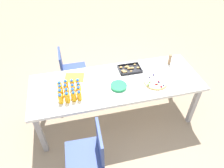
{
  "coord_description": "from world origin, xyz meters",
  "views": [
    {
      "loc": [
        -0.54,
        -2.0,
        2.53
      ],
      "look_at": [
        -0.08,
        -0.05,
        0.75
      ],
      "focal_mm": 33.05,
      "sensor_mm": 36.0,
      "label": 1
    }
  ],
  "objects": [
    {
      "name": "juice_bottle_2",
      "position": [
        -0.58,
        -0.21,
        0.8
      ],
      "size": [
        0.06,
        0.06,
        0.14
      ],
      "color": "#F9AD14",
      "rests_on": "party_table"
    },
    {
      "name": "juice_bottle_15",
      "position": [
        -0.51,
        0.01,
        0.8
      ],
      "size": [
        0.06,
        0.06,
        0.13
      ],
      "color": "#F9AC14",
      "rests_on": "party_table"
    },
    {
      "name": "juice_bottle_5",
      "position": [
        -0.66,
        -0.14,
        0.8
      ],
      "size": [
        0.05,
        0.05,
        0.14
      ],
      "color": "#F9AD14",
      "rests_on": "party_table"
    },
    {
      "name": "napkin_stack",
      "position": [
        -0.16,
        0.11,
        0.74
      ],
      "size": [
        0.15,
        0.15,
        0.02
      ],
      "primitive_type": "cube",
      "color": "white",
      "rests_on": "party_table"
    },
    {
      "name": "party_table",
      "position": [
        0.0,
        0.0,
        0.67
      ],
      "size": [
        2.28,
        0.82,
        0.73
      ],
      "color": "white",
      "rests_on": "ground_plane"
    },
    {
      "name": "juice_bottle_10",
      "position": [
        -0.58,
        -0.07,
        0.8
      ],
      "size": [
        0.05,
        0.05,
        0.13
      ],
      "color": "#FAAC14",
      "rests_on": "party_table"
    },
    {
      "name": "fruit_pizza",
      "position": [
        0.49,
        -0.14,
        0.75
      ],
      "size": [
        0.31,
        0.31,
        0.05
      ],
      "color": "tan",
      "rests_on": "party_table"
    },
    {
      "name": "paper_folder",
      "position": [
        -0.54,
        0.22,
        0.74
      ],
      "size": [
        0.3,
        0.25,
        0.01
      ],
      "primitive_type": "cube",
      "rotation": [
        0.0,
        0.0,
        -0.22
      ],
      "color": "yellow",
      "rests_on": "party_table"
    },
    {
      "name": "chair_near_left",
      "position": [
        -0.5,
        -0.79,
        0.5
      ],
      "size": [
        0.41,
        0.41,
        0.83
      ],
      "rotation": [
        0.0,
        0.0,
        1.54
      ],
      "color": "#33478C",
      "rests_on": "ground_plane"
    },
    {
      "name": "plate_stack",
      "position": [
        -0.0,
        -0.11,
        0.75
      ],
      "size": [
        0.21,
        0.21,
        0.03
      ],
      "color": "#1E8C4C",
      "rests_on": "party_table"
    },
    {
      "name": "ground_plane",
      "position": [
        0.0,
        0.0,
        0.0
      ],
      "size": [
        12.0,
        12.0,
        0.0
      ],
      "primitive_type": "plane",
      "color": "gray"
    },
    {
      "name": "snack_tray",
      "position": [
        0.24,
        0.21,
        0.75
      ],
      "size": [
        0.32,
        0.23,
        0.04
      ],
      "color": "black",
      "rests_on": "party_table"
    },
    {
      "name": "juice_bottle_11",
      "position": [
        -0.5,
        -0.06,
        0.8
      ],
      "size": [
        0.06,
        0.06,
        0.13
      ],
      "color": "#FAAB14",
      "rests_on": "party_table"
    },
    {
      "name": "cardboard_tube",
      "position": [
        0.85,
        0.21,
        0.81
      ],
      "size": [
        0.04,
        0.04,
        0.16
      ],
      "primitive_type": "cylinder",
      "color": "#9E7A56",
      "rests_on": "party_table"
    },
    {
      "name": "juice_bottle_12",
      "position": [
        -0.73,
        0.01,
        0.8
      ],
      "size": [
        0.06,
        0.06,
        0.14
      ],
      "color": "#F9AB14",
      "rests_on": "party_table"
    },
    {
      "name": "juice_bottle_8",
      "position": [
        -0.73,
        -0.07,
        0.8
      ],
      "size": [
        0.05,
        0.05,
        0.15
      ],
      "color": "#FAAE14",
      "rests_on": "party_table"
    },
    {
      "name": "juice_bottle_4",
      "position": [
        -0.73,
        -0.15,
        0.8
      ],
      "size": [
        0.06,
        0.06,
        0.15
      ],
      "color": "#FAAE14",
      "rests_on": "party_table"
    },
    {
      "name": "juice_bottle_7",
      "position": [
        -0.51,
        -0.14,
        0.8
      ],
      "size": [
        0.06,
        0.06,
        0.14
      ],
      "color": "#F9AC14",
      "rests_on": "party_table"
    },
    {
      "name": "chair_far_left",
      "position": [
        -0.59,
        0.74,
        0.5
      ],
      "size": [
        0.4,
        0.4,
        0.83
      ],
      "rotation": [
        0.0,
        0.0,
        -1.57
      ],
      "color": "#33478C",
      "rests_on": "ground_plane"
    },
    {
      "name": "juice_bottle_6",
      "position": [
        -0.58,
        -0.14,
        0.79
      ],
      "size": [
        0.05,
        0.05,
        0.13
      ],
      "color": "#FAAC14",
      "rests_on": "party_table"
    },
    {
      "name": "juice_bottle_0",
      "position": [
        -0.73,
        -0.21,
        0.8
      ],
      "size": [
        0.06,
        0.06,
        0.14
      ],
      "color": "#FAAC14",
      "rests_on": "party_table"
    },
    {
      "name": "juice_bottle_1",
      "position": [
        -0.66,
        -0.22,
        0.8
      ],
      "size": [
        0.06,
        0.06,
        0.15
      ],
      "color": "#FAAD14",
      "rests_on": "party_table"
    },
    {
      "name": "juice_bottle_14",
      "position": [
        -0.58,
        0.0,
        0.8
      ],
      "size": [
        0.05,
        0.05,
        0.15
      ],
      "color": "#FAAF14",
      "rests_on": "party_table"
    },
    {
      "name": "juice_bottle_9",
      "position": [
        -0.66,
        -0.06,
        0.8
      ],
      "size": [
        0.05,
        0.05,
        0.14
      ],
      "color": "#F9AB14",
      "rests_on": "party_table"
    },
    {
      "name": "juice_bottle_13",
      "position": [
        -0.66,
        0.01,
        0.8
      ],
      "size": [
        0.05,
        0.05,
        0.15
      ],
      "color": "#FAAD14",
      "rests_on": "party_table"
    },
    {
      "name": "juice_bottle_3",
      "position": [
        -0.51,
        -0.21,
        0.8
      ],
      "size": [
        0.05,
        0.05,
        0.14
      ],
      "color": "#FAAD14",
      "rests_on": "party_table"
    }
  ]
}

